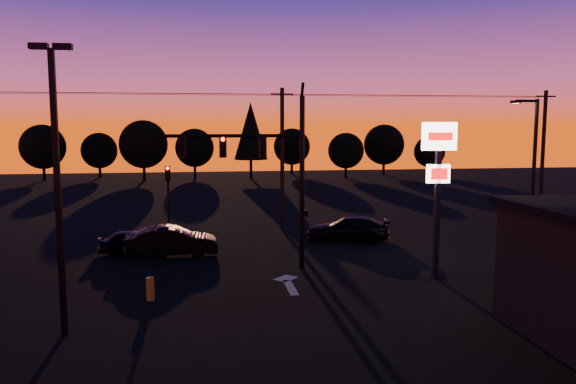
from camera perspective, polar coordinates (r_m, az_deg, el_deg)
name	(u,v)px	position (r m, az deg, el deg)	size (l,w,h in m)	color
ground	(282,295)	(22.50, -0.61, -10.45)	(120.00, 120.00, 0.00)	black
lane_arrow	(288,283)	(24.15, 0.02, -9.22)	(1.20, 3.10, 0.01)	beige
traffic_signal_mast	(267,164)	(25.49, -2.10, 2.90)	(6.79, 0.52, 8.58)	black
secondary_signal	(168,192)	(33.04, -12.07, 0.04)	(0.30, 0.31, 4.35)	black
parking_lot_light	(57,171)	(18.87, -22.43, 2.01)	(1.25, 0.30, 9.14)	black
pylon_sign	(438,166)	(24.93, 15.03, 2.53)	(1.50, 0.28, 6.80)	black
streetlight	(532,169)	(31.75, 23.57, 2.18)	(1.55, 0.35, 8.00)	black
utility_pole_1	(282,158)	(35.69, -0.59, 3.47)	(1.40, 0.26, 9.00)	black
utility_pole_2	(543,156)	(42.16, 24.46, 3.38)	(1.40, 0.26, 9.00)	black
power_wires	(282,95)	(35.67, -0.60, 9.86)	(36.00, 1.22, 0.07)	black
bollard	(150,289)	(22.40, -13.81, -9.53)	(0.30, 0.30, 0.90)	#B88415
tree_0	(43,147)	(73.80, -23.65, 4.23)	(5.36, 5.36, 6.74)	black
tree_1	(99,151)	(75.47, -18.63, 4.01)	(4.54, 4.54, 5.71)	black
tree_2	(143,144)	(69.66, -14.48, 4.72)	(5.77, 5.78, 7.26)	black
tree_3	(195,148)	(73.34, -9.47, 4.45)	(4.95, 4.95, 6.22)	black
tree_4	(251,131)	(70.53, -3.81, 6.21)	(4.18, 4.18, 9.50)	black
tree_5	(292,147)	(76.28, 0.39, 4.63)	(4.95, 4.95, 6.22)	black
tree_6	(346,151)	(71.65, 5.91, 4.20)	(4.54, 4.54, 5.71)	black
tree_7	(384,145)	(76.20, 9.73, 4.76)	(5.36, 5.36, 6.74)	black
tree_8	(429,152)	(77.41, 14.18, 3.99)	(4.12, 4.12, 5.19)	black
car_left	(134,241)	(30.61, -15.39, -4.85)	(1.45, 3.62, 1.23)	black
car_mid	(171,241)	(29.38, -11.75, -4.93)	(1.63, 4.67, 1.54)	black
car_right	(348,229)	(32.78, 6.12, -3.73)	(1.95, 4.81, 1.40)	black
suv_parked	(547,286)	(23.51, 24.85, -8.70)	(2.14, 4.64, 1.29)	black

